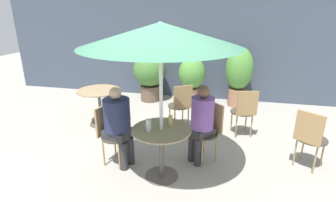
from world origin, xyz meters
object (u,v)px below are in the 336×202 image
(beer_glass_1, at_px, (170,120))
(umbrella, at_px, (160,35))
(bistro_chair_0, at_px, (209,126))
(potted_plant_1, at_px, (192,77))
(cafe_table_far, at_px, (99,98))
(bistro_chair_1, at_px, (110,130))
(bistro_chair_3, at_px, (245,109))
(bistro_chair_4, at_px, (181,103))
(seated_person_1, at_px, (118,121))
(bistro_chair_2, at_px, (310,135))
(beer_glass_0, at_px, (149,125))
(seated_person_0, at_px, (202,118))
(potted_plant_0, at_px, (150,73))
(cafe_table_near, at_px, (161,141))
(potted_plant_2, at_px, (239,73))

(beer_glass_1, relative_size, umbrella, 0.07)
(bistro_chair_0, bearing_deg, potted_plant_1, 146.87)
(cafe_table_far, relative_size, potted_plant_1, 0.72)
(bistro_chair_1, height_order, bistro_chair_3, same)
(bistro_chair_4, xyz_separation_m, seated_person_1, (-0.66, -1.39, 0.17))
(bistro_chair_2, distance_m, bistro_chair_3, 1.18)
(beer_glass_0, bearing_deg, seated_person_0, 43.53)
(seated_person_0, xyz_separation_m, beer_glass_1, (-0.38, -0.36, 0.08))
(bistro_chair_1, bearing_deg, beer_glass_0, -99.31)
(bistro_chair_2, distance_m, umbrella, 2.48)
(seated_person_0, relative_size, seated_person_1, 1.00)
(beer_glass_0, bearing_deg, bistro_chair_3, 50.53)
(beer_glass_0, relative_size, beer_glass_1, 1.13)
(seated_person_0, distance_m, umbrella, 1.38)
(potted_plant_0, bearing_deg, bistro_chair_0, -56.47)
(cafe_table_far, bearing_deg, potted_plant_0, 71.16)
(bistro_chair_2, distance_m, potted_plant_0, 3.87)
(beer_glass_0, bearing_deg, beer_glass_1, 44.13)
(beer_glass_1, bearing_deg, bistro_chair_2, 14.49)
(bistro_chair_4, relative_size, potted_plant_1, 0.78)
(bistro_chair_4, relative_size, potted_plant_0, 0.75)
(bistro_chair_0, xyz_separation_m, potted_plant_0, (-1.62, 2.45, 0.16))
(cafe_table_far, relative_size, seated_person_0, 0.69)
(cafe_table_near, bearing_deg, potted_plant_1, 90.06)
(cafe_table_near, height_order, potted_plant_1, potted_plant_1)
(cafe_table_near, height_order, beer_glass_1, beer_glass_1)
(bistro_chair_4, bearing_deg, bistro_chair_3, 144.00)
(cafe_table_far, height_order, bistro_chair_4, bistro_chair_4)
(bistro_chair_2, xyz_separation_m, potted_plant_1, (-1.97, 2.40, 0.14))
(beer_glass_1, xyz_separation_m, umbrella, (-0.09, -0.14, 1.12))
(bistro_chair_4, xyz_separation_m, seated_person_0, (0.48, -1.05, 0.17))
(cafe_table_far, xyz_separation_m, bistro_chair_4, (1.59, 0.12, -0.01))
(beer_glass_1, height_order, potted_plant_1, potted_plant_1)
(bistro_chair_2, xyz_separation_m, bistro_chair_4, (-1.97, 0.92, 0.00))
(seated_person_0, bearing_deg, bistro_chair_0, 90.00)
(cafe_table_far, xyz_separation_m, beer_glass_0, (1.45, -1.52, 0.25))
(bistro_chair_1, xyz_separation_m, seated_person_1, (0.15, -0.04, 0.17))
(cafe_table_near, height_order, bistro_chair_1, bistro_chair_1)
(potted_plant_0, xyz_separation_m, potted_plant_2, (2.12, 0.08, 0.09))
(bistro_chair_1, xyz_separation_m, beer_glass_0, (0.67, -0.28, 0.26))
(beer_glass_0, distance_m, umbrella, 1.13)
(bistro_chair_3, relative_size, bistro_chair_4, 1.00)
(cafe_table_far, height_order, bistro_chair_1, bistro_chair_1)
(cafe_table_far, bearing_deg, potted_plant_2, 32.55)
(cafe_table_near, xyz_separation_m, bistro_chair_2, (1.97, 0.63, -0.00))
(bistro_chair_1, relative_size, umbrella, 0.43)
(potted_plant_0, distance_m, potted_plant_2, 2.12)
(potted_plant_1, xyz_separation_m, potted_plant_2, (1.08, 0.11, 0.12))
(bistro_chair_2, distance_m, bistro_chair_4, 2.18)
(bistro_chair_0, xyz_separation_m, umbrella, (-0.58, -0.61, 1.37))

